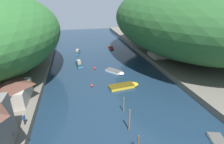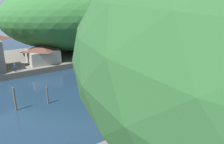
{
  "view_description": "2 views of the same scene",
  "coord_description": "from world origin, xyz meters",
  "views": [
    {
      "loc": [
        -6.97,
        -10.21,
        17.43
      ],
      "look_at": [
        0.83,
        25.04,
        1.85
      ],
      "focal_mm": 28.0,
      "sensor_mm": 36.0,
      "label": 1
    },
    {
      "loc": [
        29.69,
        4.29,
        14.78
      ],
      "look_at": [
        -2.25,
        25.74,
        1.88
      ],
      "focal_mm": 35.0,
      "sensor_mm": 36.0,
      "label": 2
    }
  ],
  "objects": [
    {
      "name": "right_bank_cottage",
      "position": [
        17.59,
        34.68,
        4.16
      ],
      "size": [
        6.5,
        5.76,
        5.61
      ],
      "color": "#B2A899",
      "rests_on": "right_bank"
    },
    {
      "name": "hillside_right",
      "position": [
        25.94,
        35.87,
        11.74
      ],
      "size": [
        40.99,
        57.38,
        20.97
      ],
      "color": "#285628",
      "rests_on": "right_bank"
    },
    {
      "name": "channel_buoy_far",
      "position": [
        -4.12,
        22.55,
        0.3
      ],
      "size": [
        0.52,
        0.52,
        0.77
      ],
      "color": "red",
      "rests_on": "water_surface"
    },
    {
      "name": "boathouse_shed",
      "position": [
        -18.08,
        17.8,
        3.24
      ],
      "size": [
        6.24,
        6.81,
        3.85
      ],
      "color": "#B2A899",
      "rests_on": "left_bank"
    },
    {
      "name": "boat_cabin_cruiser",
      "position": [
        -6.23,
        36.17,
        0.46
      ],
      "size": [
        2.07,
        5.52,
        1.55
      ],
      "rotation": [
        0.0,
        0.0,
        0.15
      ],
      "color": "teal",
      "rests_on": "water_surface"
    },
    {
      "name": "boat_near_quay",
      "position": [
        6.07,
        50.36,
        0.36
      ],
      "size": [
        1.64,
        3.62,
        1.15
      ],
      "rotation": [
        0.0,
        0.0,
        3.18
      ],
      "color": "red",
      "rests_on": "water_surface"
    },
    {
      "name": "boat_white_cruiser",
      "position": [
        2.7,
        20.91,
        0.29
      ],
      "size": [
        6.72,
        3.02,
        0.59
      ],
      "rotation": [
        0.0,
        0.0,
        4.86
      ],
      "color": "gold",
      "rests_on": "water_surface"
    },
    {
      "name": "water_surface",
      "position": [
        0.0,
        30.0,
        0.0
      ],
      "size": [
        130.0,
        130.0,
        0.0
      ],
      "primitive_type": "plane",
      "color": "#192D42",
      "rests_on": "ground"
    },
    {
      "name": "channel_buoy_near",
      "position": [
        -2.25,
        32.02,
        0.29
      ],
      "size": [
        0.5,
        0.5,
        0.75
      ],
      "color": "red",
      "rests_on": "water_surface"
    },
    {
      "name": "mooring_post_nearest",
      "position": [
        -0.54,
        4.47,
        1.31
      ],
      "size": [
        0.22,
        0.22,
        2.6
      ],
      "color": "brown",
      "rests_on": "water_surface"
    },
    {
      "name": "person_on_quay",
      "position": [
        -14.52,
        11.16,
        2.24
      ],
      "size": [
        0.33,
        0.43,
        1.69
      ],
      "rotation": [
        0.0,
        0.0,
        1.26
      ],
      "color": "#282D3D",
      "rests_on": "left_bank"
    },
    {
      "name": "person_by_boathouse",
      "position": [
        -15.1,
        7.87,
        2.24
      ],
      "size": [
        0.3,
        0.42,
        1.69
      ],
      "rotation": [
        0.0,
        0.0,
        1.34
      ],
      "color": "#282D3D",
      "rests_on": "left_bank"
    },
    {
      "name": "mooring_post_second",
      "position": [
        -0.4,
        8.37,
        1.75
      ],
      "size": [
        0.23,
        0.23,
        3.48
      ],
      "color": "brown",
      "rests_on": "water_surface"
    },
    {
      "name": "boat_far_right_bank",
      "position": [
        -5.96,
        48.08,
        0.4
      ],
      "size": [
        2.32,
        5.68,
        1.29
      ],
      "rotation": [
        0.0,
        0.0,
        6.07
      ],
      "color": "teal",
      "rests_on": "water_surface"
    },
    {
      "name": "mooring_post_middle",
      "position": [
        0.04,
        12.74,
        1.36
      ],
      "size": [
        0.22,
        0.22,
        2.71
      ],
      "color": "brown",
      "rests_on": "water_surface"
    },
    {
      "name": "boat_navy_launch",
      "position": [
        2.58,
        28.63,
        0.27
      ],
      "size": [
        4.56,
        5.13,
        0.55
      ],
      "rotation": [
        0.0,
        0.0,
        3.81
      ],
      "color": "white",
      "rests_on": "water_surface"
    },
    {
      "name": "right_bank",
      "position": [
        24.84,
        30.0,
        0.63
      ],
      "size": [
        22.0,
        120.0,
        1.26
      ],
      "color": "#666056",
      "rests_on": "ground"
    }
  ]
}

